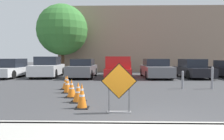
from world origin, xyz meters
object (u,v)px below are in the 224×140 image
at_px(traffic_cone_second, 78,92).
at_px(traffic_cone_fourth, 67,84).
at_px(parked_car_second, 48,68).
at_px(bollard_second, 212,77).
at_px(pickup_truck, 119,68).
at_px(traffic_cone_nearest, 82,96).
at_px(parked_car_nearest, 11,69).
at_px(parked_car_third, 83,69).
at_px(traffic_cone_third, 72,88).
at_px(road_closed_sign, 119,86).
at_px(bollard_nearest, 183,79).
at_px(parked_car_fifth, 192,69).
at_px(traffic_cone_fifth, 66,83).
at_px(parked_car_fourth, 156,69).

bearing_deg(traffic_cone_second, traffic_cone_fourth, 112.99).
bearing_deg(parked_car_second, bollard_second, 145.38).
bearing_deg(pickup_truck, traffic_cone_nearest, 85.58).
distance_m(parked_car_nearest, parked_car_third, 5.59).
relative_size(traffic_cone_second, traffic_cone_third, 1.00).
height_order(traffic_cone_third, parked_car_second, parked_car_second).
bearing_deg(traffic_cone_nearest, traffic_cone_second, 107.07).
height_order(traffic_cone_second, parked_car_third, parked_car_third).
distance_m(road_closed_sign, bollard_nearest, 5.72).
xyz_separation_m(traffic_cone_third, parked_car_third, (-0.84, 8.14, 0.32)).
bearing_deg(parked_car_second, parked_car_fifth, 175.24).
xyz_separation_m(road_closed_sign, parked_car_nearest, (-8.29, 10.61, -0.12)).
bearing_deg(parked_car_nearest, pickup_truck, -179.56).
bearing_deg(bollard_second, traffic_cone_second, -151.62).
xyz_separation_m(road_closed_sign, parked_car_fifth, (5.69, 10.60, -0.13)).
bearing_deg(traffic_cone_fourth, traffic_cone_third, -68.78).
bearing_deg(parked_car_nearest, road_closed_sign, 128.73).
distance_m(road_closed_sign, parked_car_second, 12.12).
bearing_deg(traffic_cone_second, parked_car_second, 113.47).
bearing_deg(traffic_cone_second, road_closed_sign, -45.17).
bearing_deg(pickup_truck, parked_car_third, 4.24).
height_order(traffic_cone_third, bollard_nearest, bollard_nearest).
distance_m(bollard_nearest, bollard_second, 1.46).
relative_size(traffic_cone_second, traffic_cone_fifth, 1.06).
xyz_separation_m(traffic_cone_fourth, parked_car_nearest, (-6.03, 7.21, 0.27)).
height_order(pickup_truck, bollard_second, pickup_truck).
height_order(bollard_nearest, bollard_second, bollard_second).
distance_m(traffic_cone_third, parked_car_fourth, 9.49).
bearing_deg(bollard_nearest, pickup_truck, 118.09).
distance_m(traffic_cone_fourth, bollard_second, 7.05).
bearing_deg(traffic_cone_third, road_closed_sign, -51.73).
relative_size(traffic_cone_second, parked_car_third, 0.17).
xyz_separation_m(traffic_cone_fifth, bollard_nearest, (5.78, 0.29, 0.15)).
bearing_deg(pickup_truck, parked_car_fourth, -177.70).
xyz_separation_m(traffic_cone_fourth, bollard_second, (6.92, 1.32, 0.20)).
xyz_separation_m(traffic_cone_fourth, parked_car_second, (-3.23, 7.40, 0.36)).
distance_m(traffic_cone_second, bollard_second, 6.92).
relative_size(parked_car_third, bollard_second, 3.86).
relative_size(pickup_truck, bollard_second, 5.05).
xyz_separation_m(traffic_cone_second, pickup_truck, (1.51, 9.13, 0.38)).
bearing_deg(parked_car_fifth, parked_car_third, -3.00).
bearing_deg(traffic_cone_fourth, pickup_truck, 71.87).
height_order(traffic_cone_third, parked_car_third, parked_car_third).
bearing_deg(pickup_truck, traffic_cone_fifth, 69.15).
height_order(parked_car_fourth, bollard_second, parked_car_fourth).
relative_size(traffic_cone_fifth, parked_car_second, 0.15).
height_order(traffic_cone_third, parked_car_nearest, parked_car_nearest).
distance_m(traffic_cone_nearest, bollard_second, 7.17).
bearing_deg(parked_car_second, traffic_cone_fourth, 109.89).
distance_m(traffic_cone_fifth, parked_car_fourth, 8.21).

